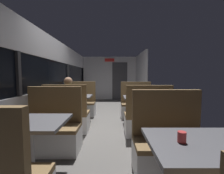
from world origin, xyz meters
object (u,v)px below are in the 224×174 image
dining_table_near_window (30,128)px  dining_table_front_aisle (203,154)px  dining_table_rear_aisle (141,101)px  bench_mid_window_facing_entry (81,105)px  bench_rear_aisle_facing_entry (137,107)px  coffee_cup_primary (80,93)px  bench_front_aisle_facing_entry (170,149)px  bench_rear_aisle_facing_end (147,120)px  seated_passenger (69,108)px  dining_table_mid_window (75,99)px  coffee_cup_secondary (182,137)px  bench_mid_window_facing_end (68,117)px  bench_near_window_facing_entry (53,132)px

dining_table_near_window → dining_table_front_aisle: same height
dining_table_rear_aisle → bench_mid_window_facing_entry: bearing=153.3°
bench_rear_aisle_facing_entry → coffee_cup_primary: 1.78m
bench_front_aisle_facing_entry → bench_rear_aisle_facing_end: 1.29m
bench_rear_aisle_facing_end → dining_table_near_window: bearing=-142.3°
dining_table_near_window → seated_passenger: size_ratio=0.71×
dining_table_rear_aisle → coffee_cup_primary: 1.73m
dining_table_near_window → coffee_cup_primary: (0.10, 2.44, 0.15)m
dining_table_mid_window → coffee_cup_primary: bearing=58.2°
bench_rear_aisle_facing_end → coffee_cup_secondary: size_ratio=12.22×
dining_table_rear_aisle → bench_mid_window_facing_end: bearing=-164.4°
bench_rear_aisle_facing_entry → bench_front_aisle_facing_entry: bearing=-90.0°
coffee_cup_primary → bench_mid_window_facing_entry: bearing=100.4°
bench_rear_aisle_facing_end → seated_passenger: size_ratio=0.87×
dining_table_near_window → dining_table_mid_window: 2.28m
dining_table_mid_window → bench_rear_aisle_facing_entry: bearing=15.6°
dining_table_rear_aisle → coffee_cup_primary: coffee_cup_primary is taller
bench_front_aisle_facing_entry → coffee_cup_primary: bench_front_aisle_facing_entry is taller
bench_mid_window_facing_entry → bench_front_aisle_facing_entry: size_ratio=1.00×
bench_mid_window_facing_entry → seated_passenger: bearing=-90.0°
bench_mid_window_facing_end → dining_table_rear_aisle: (1.79, 0.50, 0.31)m
bench_mid_window_facing_end → seated_passenger: bearing=90.0°
dining_table_front_aisle → dining_table_mid_window: bearing=121.8°
bench_mid_window_facing_end → bench_front_aisle_facing_entry: size_ratio=1.00×
bench_rear_aisle_facing_entry → bench_mid_window_facing_end: bearing=-146.2°
dining_table_mid_window → bench_front_aisle_facing_entry: (1.79, -2.19, -0.31)m
bench_mid_window_facing_entry → coffee_cup_secondary: size_ratio=12.22×
bench_mid_window_facing_end → dining_table_rear_aisle: 1.88m
dining_table_front_aisle → bench_rear_aisle_facing_entry: size_ratio=0.82×
dining_table_mid_window → bench_mid_window_facing_end: bench_mid_window_facing_end is taller
dining_table_near_window → bench_near_window_facing_entry: bearing=90.0°
dining_table_rear_aisle → bench_rear_aisle_facing_entry: 0.77m
bench_mid_window_facing_entry → coffee_cup_secondary: bench_mid_window_facing_entry is taller
bench_near_window_facing_entry → bench_front_aisle_facing_entry: same height
bench_rear_aisle_facing_entry → seated_passenger: 2.13m
dining_table_front_aisle → dining_table_rear_aisle: 2.68m
bench_near_window_facing_entry → dining_table_rear_aisle: 2.28m
dining_table_front_aisle → bench_rear_aisle_facing_entry: bench_rear_aisle_facing_entry is taller
coffee_cup_secondary → bench_near_window_facing_entry: bearing=141.1°
dining_table_mid_window → bench_mid_window_facing_entry: (0.00, 0.70, -0.31)m
dining_table_near_window → dining_table_mid_window: same height
bench_front_aisle_facing_entry → bench_near_window_facing_entry: bearing=161.5°
bench_near_window_facing_entry → coffee_cup_primary: bench_near_window_facing_entry is taller
dining_table_mid_window → bench_mid_window_facing_end: size_ratio=0.82×
bench_mid_window_facing_entry → dining_table_front_aisle: bearing=-63.5°
dining_table_mid_window → bench_mid_window_facing_entry: size_ratio=0.82×
bench_mid_window_facing_end → coffee_cup_secondary: 2.75m
bench_front_aisle_facing_entry → coffee_cup_secondary: size_ratio=12.22×
bench_near_window_facing_entry → coffee_cup_primary: (0.10, 1.75, 0.46)m
dining_table_near_window → bench_mid_window_facing_entry: bench_mid_window_facing_entry is taller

